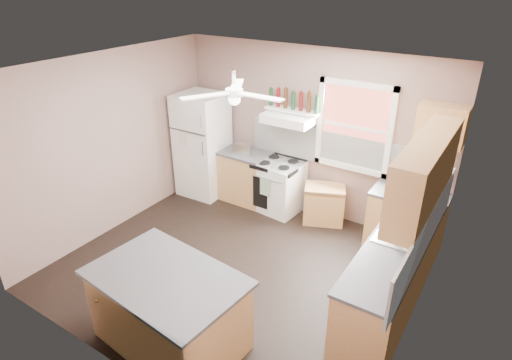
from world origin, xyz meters
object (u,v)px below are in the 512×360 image
Objects in this scene: refrigerator at (203,145)px; cart at (324,204)px; stove at (278,186)px; island at (170,311)px; toaster at (243,149)px.

refrigerator is 2.36m from cart.
stove is 0.57× the size of island.
cart is at bearing -17.13° from toaster.
refrigerator reaches higher than cart.
toaster is 0.18× the size of island.
refrigerator is 2.91× the size of cart.
refrigerator is 3.60m from island.
refrigerator reaches higher than toaster.
island is at bearing -75.47° from stove.
refrigerator is 2.12× the size of stove.
toaster is 3.33m from island.
island is at bearing -119.24° from cart.
stove is (1.46, 0.17, -0.48)m from refrigerator.
refrigerator reaches higher than stove.
toaster reaches higher than cart.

